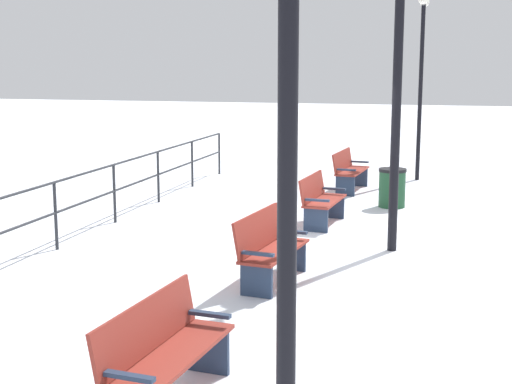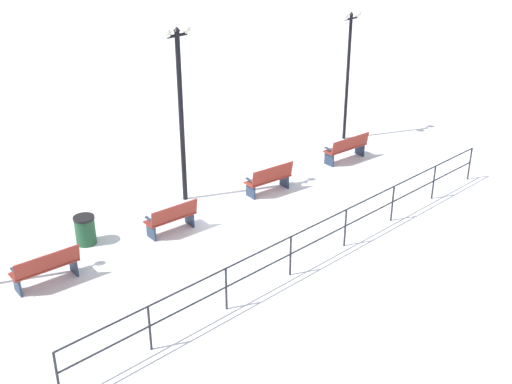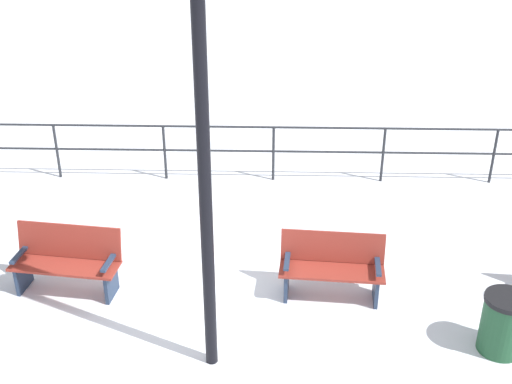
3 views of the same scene
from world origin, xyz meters
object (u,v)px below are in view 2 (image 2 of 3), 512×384
object	(u,v)px
bench_second	(270,179)
lamppost_middle	(180,98)
bench_fourth	(46,267)
trash_bin	(85,230)
bench_nearest	(347,148)
bench_third	(172,218)
lamppost_near	(349,54)

from	to	relation	value
bench_second	lamppost_middle	bearing A→B (deg)	63.11
bench_fourth	trash_bin	size ratio (longest dim) A/B	2.07
bench_nearest	lamppost_middle	size ratio (longest dim) A/B	0.33
bench_nearest	bench_third	bearing A→B (deg)	95.03
bench_nearest	bench_second	xyz separation A→B (m)	(-0.01, 3.60, -0.00)
trash_bin	lamppost_near	bearing A→B (deg)	-88.38
bench_fourth	bench_nearest	bearing A→B (deg)	-85.16
bench_third	trash_bin	distance (m)	2.23
bench_nearest	bench_third	world-z (taller)	bench_nearest
bench_fourth	lamppost_middle	size ratio (longest dim) A/B	0.32
bench_third	bench_nearest	bearing A→B (deg)	-85.58
bench_nearest	bench_fourth	bearing A→B (deg)	95.14
bench_nearest	trash_bin	world-z (taller)	bench_nearest
bench_nearest	lamppost_near	world-z (taller)	lamppost_near
lamppost_middle	trash_bin	world-z (taller)	lamppost_middle
bench_second	trash_bin	world-z (taller)	bench_second
bench_third	lamppost_near	xyz separation A→B (m)	(1.38, -8.74, 2.64)
trash_bin	bench_second	bearing A→B (deg)	-101.25
bench_second	trash_bin	bearing A→B (deg)	85.81
lamppost_near	trash_bin	world-z (taller)	lamppost_near
bench_third	trash_bin	size ratio (longest dim) A/B	1.86
bench_nearest	lamppost_middle	distance (m)	6.41
bench_third	lamppost_near	world-z (taller)	lamppost_near
bench_second	trash_bin	size ratio (longest dim) A/B	1.97
lamppost_near	trash_bin	xyz separation A→B (m)	(-0.30, 10.70, -2.71)
bench_nearest	trash_bin	size ratio (longest dim) A/B	2.18
bench_third	lamppost_middle	bearing A→B (deg)	-42.93
lamppost_middle	trash_bin	distance (m)	4.39
bench_second	trash_bin	xyz separation A→B (m)	(1.10, 5.55, -0.08)
bench_fourth	bench_second	bearing A→B (deg)	-85.27
bench_second	lamppost_middle	xyz separation A→B (m)	(1.41, 2.09, 2.61)
lamppost_near	lamppost_middle	xyz separation A→B (m)	(0.00, 7.24, -0.01)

